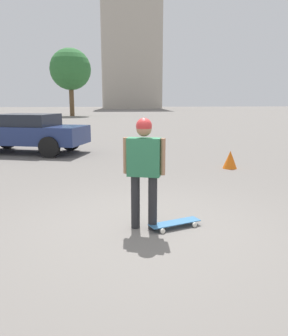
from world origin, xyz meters
name	(u,v)px	position (x,y,z in m)	size (l,w,h in m)	color
ground_plane	(144,228)	(0.00, 0.00, 0.00)	(220.00, 220.00, 0.00)	slate
person	(144,163)	(0.00, 0.00, 0.99)	(0.58, 0.35, 1.62)	#262628
skateboard	(175,223)	(0.46, -0.04, 0.07)	(0.83, 0.44, 0.08)	#336693
car_parked_near	(26,132)	(-3.18, 7.82, 0.76)	(4.68, 3.08, 1.41)	navy
building_block_distant	(130,23)	(8.67, 82.35, 21.07)	(14.70, 9.53, 42.15)	#B2A899
tree_distant	(70,69)	(-3.60, 38.77, 5.74)	(5.10, 5.10, 8.33)	brown
traffic_cone	(230,160)	(3.03, 4.03, 0.25)	(0.40, 0.40, 0.50)	orange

